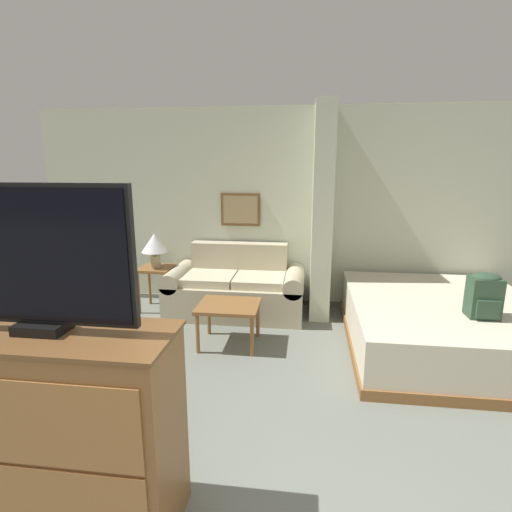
{
  "coord_description": "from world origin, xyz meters",
  "views": [
    {
      "loc": [
        0.19,
        -1.09,
        1.89
      ],
      "look_at": [
        -0.28,
        2.49,
        1.05
      ],
      "focal_mm": 28.0,
      "sensor_mm": 36.0,
      "label": 1
    }
  ],
  "objects": [
    {
      "name": "wall_back",
      "position": [
        -0.0,
        4.21,
        1.29
      ],
      "size": [
        6.88,
        0.16,
        2.6
      ],
      "color": "beige",
      "rests_on": "ground_plane"
    },
    {
      "name": "wall_partition_pillar",
      "position": [
        0.36,
        3.84,
        1.3
      ],
      "size": [
        0.24,
        0.62,
        2.6
      ],
      "color": "beige",
      "rests_on": "ground_plane"
    },
    {
      "name": "couch",
      "position": [
        -0.7,
        3.72,
        0.32
      ],
      "size": [
        1.73,
        0.84,
        0.87
      ],
      "color": "#B7AD8E",
      "rests_on": "ground_plane"
    },
    {
      "name": "coffee_table",
      "position": [
        -0.61,
        2.79,
        0.39
      ],
      "size": [
        0.64,
        0.55,
        0.45
      ],
      "color": "brown",
      "rests_on": "ground_plane"
    },
    {
      "name": "side_table",
      "position": [
        -1.75,
        3.72,
        0.47
      ],
      "size": [
        0.42,
        0.42,
        0.57
      ],
      "color": "brown",
      "rests_on": "ground_plane"
    },
    {
      "name": "table_lamp",
      "position": [
        -1.75,
        3.72,
        0.88
      ],
      "size": [
        0.34,
        0.34,
        0.44
      ],
      "color": "tan",
      "rests_on": "side_table"
    },
    {
      "name": "tv_dresser",
      "position": [
        -1.08,
        0.57,
        0.54
      ],
      "size": [
        1.29,
        0.49,
        1.08
      ],
      "color": "brown",
      "rests_on": "ground_plane"
    },
    {
      "name": "tv",
      "position": [
        -1.08,
        0.58,
        1.45
      ],
      "size": [
        0.99,
        0.16,
        0.72
      ],
      "color": "black",
      "rests_on": "tv_dresser"
    },
    {
      "name": "bed",
      "position": [
        1.6,
        3.01,
        0.26
      ],
      "size": [
        1.9,
        2.2,
        0.51
      ],
      "color": "brown",
      "rests_on": "ground_plane"
    },
    {
      "name": "backpack",
      "position": [
        1.8,
        2.59,
        0.73
      ],
      "size": [
        0.26,
        0.24,
        0.42
      ],
      "color": "#2D4733",
      "rests_on": "bed"
    }
  ]
}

